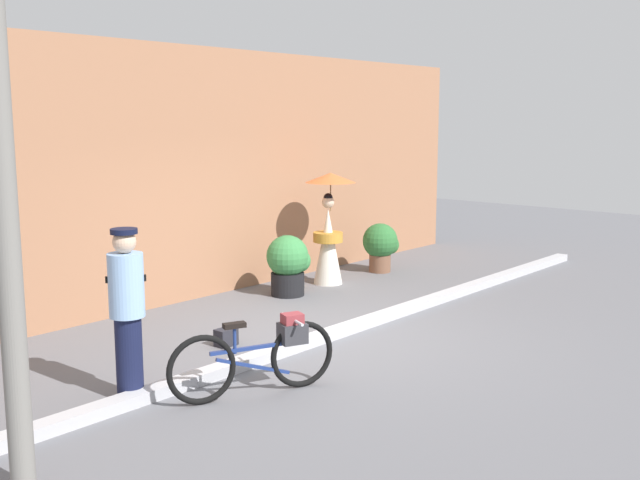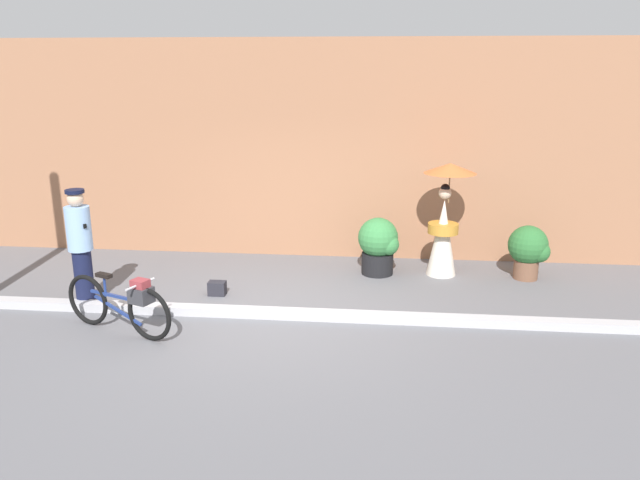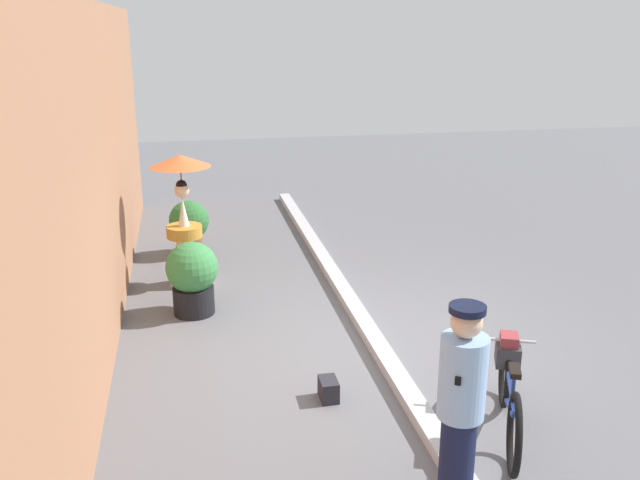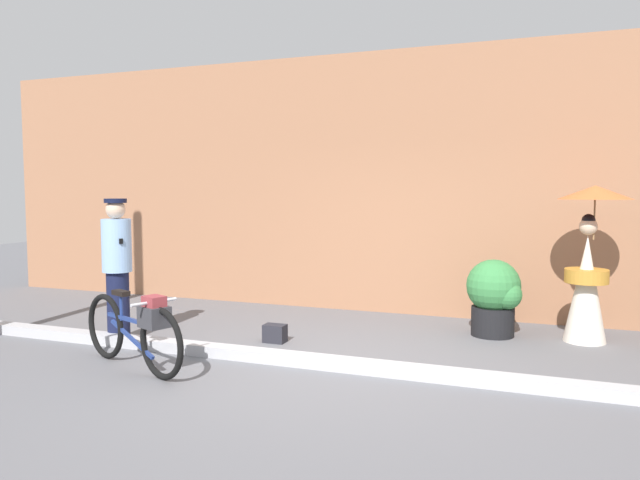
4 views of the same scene
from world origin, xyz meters
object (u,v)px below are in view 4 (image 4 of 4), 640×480
(person_with_parasol, at_px, (588,263))
(potted_plant_by_door, at_px, (495,295))
(backpack_on_pavement, at_px, (275,333))
(person_officer, at_px, (117,266))
(bicycle_near_officer, at_px, (136,329))

(person_with_parasol, height_order, potted_plant_by_door, person_with_parasol)
(person_with_parasol, xyz_separation_m, potted_plant_by_door, (-1.04, -0.08, -0.43))
(potted_plant_by_door, height_order, backpack_on_pavement, potted_plant_by_door)
(person_officer, bearing_deg, person_with_parasol, 20.08)
(bicycle_near_officer, distance_m, backpack_on_pavement, 1.71)
(potted_plant_by_door, xyz_separation_m, backpack_on_pavement, (-2.39, -1.23, -0.40))
(potted_plant_by_door, bearing_deg, bicycle_near_officer, -139.99)
(person_with_parasol, bearing_deg, person_officer, -159.92)
(person_with_parasol, xyz_separation_m, backpack_on_pavement, (-3.42, -1.31, -0.83))
(person_officer, relative_size, potted_plant_by_door, 1.79)
(person_with_parasol, relative_size, potted_plant_by_door, 1.95)
(person_officer, bearing_deg, bicycle_near_officer, -43.35)
(person_officer, relative_size, backpack_on_pavement, 6.55)
(potted_plant_by_door, bearing_deg, person_officer, -156.37)
(bicycle_near_officer, distance_m, potted_plant_by_door, 4.20)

